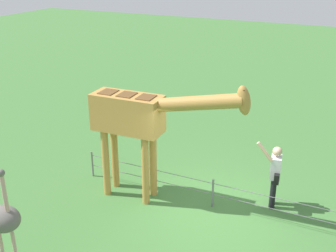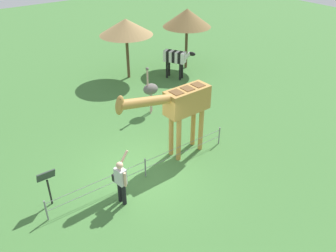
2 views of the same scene
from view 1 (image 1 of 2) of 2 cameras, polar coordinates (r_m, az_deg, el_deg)
name	(u,v)px [view 1 (image 1 of 2)]	position (r m, az deg, el deg)	size (l,w,h in m)	color
ground_plane	(209,210)	(10.36, 5.60, -11.31)	(60.00, 60.00, 0.00)	#427538
giraffe	(140,119)	(9.91, -3.85, 0.96)	(3.82, 0.77, 3.25)	#BC8942
visitor	(275,173)	(10.34, 14.26, -6.21)	(0.61, 0.58, 1.73)	black
ostrich	(3,219)	(8.53, -21.41, -11.66)	(0.70, 0.56, 2.25)	#CC9E93
wire_fence	(213,192)	(10.31, 6.09, -8.87)	(7.05, 0.05, 0.75)	slate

